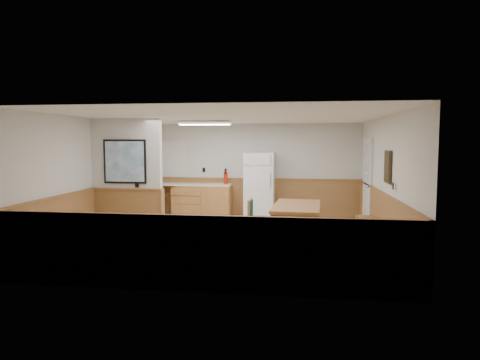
# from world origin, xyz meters

# --- Properties ---
(ground) EXTENTS (6.00, 6.00, 0.00)m
(ground) POSITION_xyz_m (0.00, 0.00, 0.00)
(ground) COLOR beige
(ground) RESTS_ON ground
(ceiling) EXTENTS (6.00, 6.00, 0.02)m
(ceiling) POSITION_xyz_m (0.00, 0.00, 2.50)
(ceiling) COLOR white
(ceiling) RESTS_ON back_wall
(back_wall) EXTENTS (6.00, 0.02, 2.50)m
(back_wall) POSITION_xyz_m (0.00, 3.00, 1.25)
(back_wall) COLOR silver
(back_wall) RESTS_ON ground
(right_wall) EXTENTS (0.02, 6.00, 2.50)m
(right_wall) POSITION_xyz_m (3.00, 0.00, 1.25)
(right_wall) COLOR silver
(right_wall) RESTS_ON ground
(left_wall) EXTENTS (0.02, 6.00, 2.50)m
(left_wall) POSITION_xyz_m (-3.00, 0.00, 1.25)
(left_wall) COLOR silver
(left_wall) RESTS_ON ground
(wainscot_back) EXTENTS (6.00, 0.04, 1.00)m
(wainscot_back) POSITION_xyz_m (0.00, 2.98, 0.50)
(wainscot_back) COLOR #9B5F3E
(wainscot_back) RESTS_ON ground
(wainscot_right) EXTENTS (0.04, 6.00, 1.00)m
(wainscot_right) POSITION_xyz_m (2.98, 0.00, 0.50)
(wainscot_right) COLOR #9B5F3E
(wainscot_right) RESTS_ON ground
(wainscot_left) EXTENTS (0.04, 6.00, 1.00)m
(wainscot_left) POSITION_xyz_m (-2.98, 0.00, 0.50)
(wainscot_left) COLOR #9B5F3E
(wainscot_left) RESTS_ON ground
(partition_wall) EXTENTS (1.50, 0.20, 2.50)m
(partition_wall) POSITION_xyz_m (-2.25, 0.19, 1.23)
(partition_wall) COLOR silver
(partition_wall) RESTS_ON ground
(kitchen_counter) EXTENTS (2.20, 0.61, 1.00)m
(kitchen_counter) POSITION_xyz_m (-1.21, 2.68, 0.46)
(kitchen_counter) COLOR #AD773D
(kitchen_counter) RESTS_ON ground
(exterior_door) EXTENTS (0.07, 1.02, 2.15)m
(exterior_door) POSITION_xyz_m (2.96, 1.90, 1.05)
(exterior_door) COLOR silver
(exterior_door) RESTS_ON ground
(kitchen_window) EXTENTS (0.80, 0.04, 1.00)m
(kitchen_window) POSITION_xyz_m (-2.10, 2.98, 1.55)
(kitchen_window) COLOR silver
(kitchen_window) RESTS_ON back_wall
(wall_painting) EXTENTS (0.04, 0.50, 0.60)m
(wall_painting) POSITION_xyz_m (2.97, -0.30, 1.55)
(wall_painting) COLOR #382816
(wall_painting) RESTS_ON right_wall
(fluorescent_fixture) EXTENTS (1.20, 0.30, 0.09)m
(fluorescent_fixture) POSITION_xyz_m (-0.80, 1.30, 2.45)
(fluorescent_fixture) COLOR silver
(fluorescent_fixture) RESTS_ON ceiling
(refrigerator) EXTENTS (0.78, 0.73, 1.74)m
(refrigerator) POSITION_xyz_m (0.36, 2.63, 0.87)
(refrigerator) COLOR white
(refrigerator) RESTS_ON ground
(dining_table) EXTENTS (1.01, 1.86, 0.75)m
(dining_table) POSITION_xyz_m (1.32, 0.13, 0.66)
(dining_table) COLOR olive
(dining_table) RESTS_ON ground
(dining_bench) EXTENTS (0.41, 1.52, 0.45)m
(dining_bench) POSITION_xyz_m (2.78, 0.14, 0.34)
(dining_bench) COLOR olive
(dining_bench) RESTS_ON ground
(dining_chair) EXTENTS (0.60, 0.44, 0.85)m
(dining_chair) POSITION_xyz_m (0.48, 0.12, 0.50)
(dining_chair) COLOR olive
(dining_chair) RESTS_ON ground
(fire_extinguisher) EXTENTS (0.10, 0.10, 0.41)m
(fire_extinguisher) POSITION_xyz_m (-0.55, 2.70, 1.08)
(fire_extinguisher) COLOR red
(fire_extinguisher) RESTS_ON kitchen_counter
(soap_bottle) EXTENTS (0.08, 0.08, 0.24)m
(soap_bottle) POSITION_xyz_m (-2.31, 2.67, 1.02)
(soap_bottle) COLOR #177F27
(soap_bottle) RESTS_ON kitchen_counter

